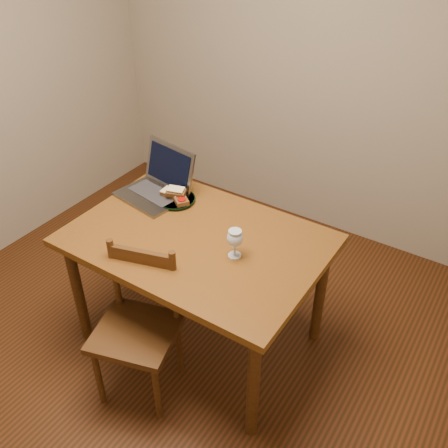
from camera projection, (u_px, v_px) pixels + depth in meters
The scene contains 10 objects.
floor at pixel (174, 341), 2.97m from camera, with size 3.20×3.20×0.02m, color black.
back_wall at pixel (312, 51), 3.31m from camera, with size 3.20×0.02×2.60m, color gray.
table at pixel (197, 250), 2.62m from camera, with size 1.30×0.90×0.74m.
chair at pixel (137, 322), 2.47m from camera, with size 0.49×0.48×0.43m.
plate at pixel (176, 200), 2.84m from camera, with size 0.22×0.22×0.02m, color black.
sandwich_cheese at pixel (172, 193), 2.85m from camera, with size 0.12×0.07×0.04m, color #381E0C, non-canonical shape.
sandwich_tomato at pixel (180, 199), 2.80m from camera, with size 0.12×0.07×0.04m, color #381E0C, non-canonical shape.
sandwich_top at pixel (176, 192), 2.82m from camera, with size 0.11×0.06×0.03m, color #381E0C, non-canonical shape.
milk_glass at pixel (235, 243), 2.40m from camera, with size 0.08×0.08×0.15m, color white, non-canonical shape.
laptop at pixel (159, 182), 2.88m from camera, with size 0.42×0.39×0.27m.
Camera 1 is at (1.35, -1.52, 2.29)m, focal length 40.00 mm.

